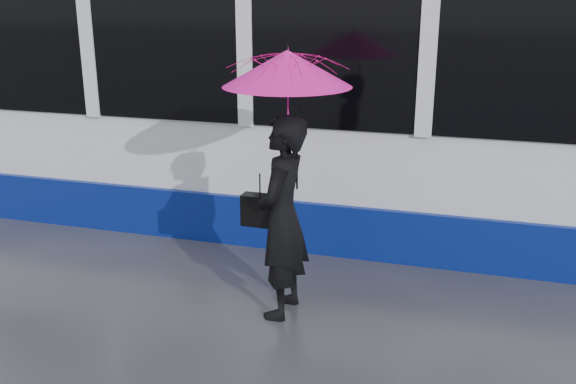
% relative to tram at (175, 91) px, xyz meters
% --- Properties ---
extents(ground, '(90.00, 90.00, 0.00)m').
position_rel_tram_xyz_m(ground, '(2.05, -2.50, -1.64)').
color(ground, '#2C2B31').
rests_on(ground, ground).
extents(rails, '(34.00, 1.51, 0.02)m').
position_rel_tram_xyz_m(rails, '(2.05, -0.00, -1.63)').
color(rails, '#3F3D38').
rests_on(rails, ground).
extents(tram, '(26.00, 2.56, 3.35)m').
position_rel_tram_xyz_m(tram, '(0.00, 0.00, 0.00)').
color(tram, white).
rests_on(tram, ground).
extents(woman, '(0.47, 0.71, 1.93)m').
position_rel_tram_xyz_m(woman, '(2.39, -2.73, -0.67)').
color(woman, black).
rests_on(woman, ground).
extents(umbrella, '(1.15, 1.15, 1.30)m').
position_rel_tram_xyz_m(umbrella, '(2.44, -2.73, 0.47)').
color(umbrella, '#DD1282').
rests_on(umbrella, ground).
extents(handbag, '(0.35, 0.16, 0.48)m').
position_rel_tram_xyz_m(handbag, '(2.17, -2.71, -0.63)').
color(handbag, black).
rests_on(handbag, ground).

